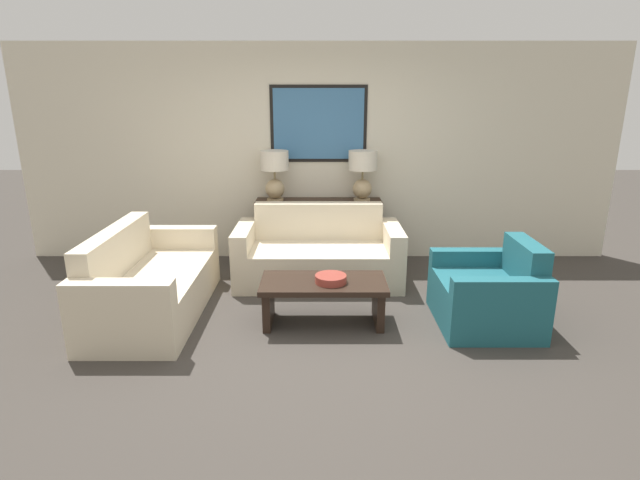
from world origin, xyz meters
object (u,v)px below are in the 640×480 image
at_px(table_lamp_right, 363,170).
at_px(couch_by_back_wall, 319,256).
at_px(table_lamp_left, 275,170).
at_px(decorative_bowl, 331,279).
at_px(armchair_near_back_wall, 489,295).
at_px(couch_by_side, 151,285).
at_px(coffee_table, 324,292).
at_px(console_table, 319,232).

xyz_separation_m(table_lamp_right, couch_by_back_wall, (-0.53, -0.66, -0.87)).
height_order(table_lamp_left, table_lamp_right, same).
bearing_deg(decorative_bowl, armchair_near_back_wall, 1.60).
height_order(decorative_bowl, armchair_near_back_wall, armchair_near_back_wall).
distance_m(table_lamp_left, couch_by_side, 2.08).
xyz_separation_m(couch_by_back_wall, coffee_table, (0.05, -1.10, 0.01)).
distance_m(couch_by_back_wall, couch_by_side, 1.84).
xyz_separation_m(couch_by_back_wall, couch_by_side, (-1.62, -0.89, 0.00)).
xyz_separation_m(table_lamp_left, couch_by_back_wall, (0.53, -0.66, -0.87)).
relative_size(console_table, couch_by_side, 0.84).
xyz_separation_m(table_lamp_right, coffee_table, (-0.48, -1.76, -0.86)).
bearing_deg(console_table, couch_by_back_wall, -90.00).
height_order(console_table, table_lamp_right, table_lamp_right).
xyz_separation_m(couch_by_back_wall, decorative_bowl, (0.11, -1.15, 0.16)).
xyz_separation_m(decorative_bowl, armchair_near_back_wall, (1.45, 0.04, -0.17)).
bearing_deg(armchair_near_back_wall, coffee_table, 179.86).
xyz_separation_m(coffee_table, decorative_bowl, (0.07, -0.04, 0.15)).
relative_size(couch_by_back_wall, coffee_table, 1.60).
distance_m(coffee_table, armchair_near_back_wall, 1.52).
xyz_separation_m(table_lamp_left, coffee_table, (0.58, -1.76, -0.86)).
relative_size(console_table, table_lamp_left, 2.55).
height_order(couch_by_side, coffee_table, couch_by_side).
height_order(table_lamp_right, couch_by_back_wall, table_lamp_right).
bearing_deg(table_lamp_right, coffee_table, -105.37).
distance_m(table_lamp_left, table_lamp_right, 1.06).
bearing_deg(couch_by_side, coffee_table, -7.51).
bearing_deg(console_table, table_lamp_left, 180.00).
bearing_deg(decorative_bowl, couch_by_back_wall, 95.70).
relative_size(console_table, armchair_near_back_wall, 1.63).
height_order(table_lamp_left, couch_by_back_wall, table_lamp_left).
height_order(couch_by_side, decorative_bowl, couch_by_side).
bearing_deg(couch_by_side, couch_by_back_wall, 28.71).
bearing_deg(table_lamp_right, armchair_near_back_wall, -59.61).
height_order(couch_by_back_wall, armchair_near_back_wall, couch_by_back_wall).
height_order(table_lamp_left, couch_by_side, table_lamp_left).
height_order(console_table, armchair_near_back_wall, console_table).
relative_size(coffee_table, decorative_bowl, 4.03).
xyz_separation_m(table_lamp_right, couch_by_side, (-2.15, -1.54, -0.87)).
relative_size(coffee_table, armchair_near_back_wall, 1.21).
xyz_separation_m(console_table, couch_by_side, (-1.62, -1.54, -0.11)).
height_order(console_table, table_lamp_left, table_lamp_left).
bearing_deg(couch_by_back_wall, decorative_bowl, -84.30).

